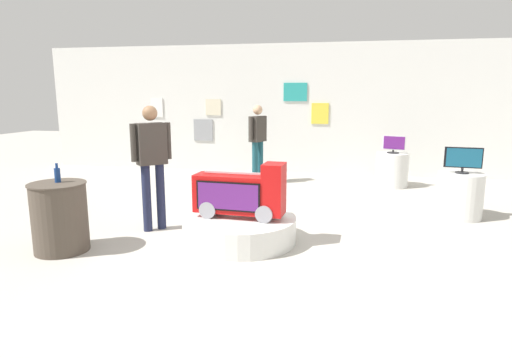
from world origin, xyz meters
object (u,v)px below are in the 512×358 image
(display_pedestal_left_rear, at_px, (392,170))
(bottle_on_side_table, at_px, (57,175))
(main_display_pedestal, at_px, (240,229))
(tv_on_center_rear, at_px, (463,159))
(shopper_browsing_near_truck, at_px, (258,138))
(novelty_firetruck_tv, at_px, (241,195))
(tv_on_left_rear, at_px, (394,144))
(side_table_round, at_px, (60,217))
(shopper_browsing_rear, at_px, (152,158))
(display_pedestal_center_rear, at_px, (460,195))

(display_pedestal_left_rear, xyz_separation_m, bottle_on_side_table, (-4.33, -4.58, 0.58))
(bottle_on_side_table, bearing_deg, main_display_pedestal, 18.92)
(tv_on_center_rear, relative_size, shopper_browsing_near_truck, 0.32)
(novelty_firetruck_tv, distance_m, tv_on_left_rear, 4.51)
(side_table_round, relative_size, shopper_browsing_near_truck, 0.51)
(bottle_on_side_table, relative_size, shopper_browsing_rear, 0.13)
(tv_on_left_rear, distance_m, tv_on_center_rear, 2.31)
(novelty_firetruck_tv, xyz_separation_m, tv_on_left_rear, (2.28, 3.89, 0.25))
(tv_on_left_rear, height_order, shopper_browsing_rear, shopper_browsing_rear)
(main_display_pedestal, xyz_separation_m, side_table_round, (-2.02, -0.74, 0.26))
(main_display_pedestal, height_order, tv_on_center_rear, tv_on_center_rear)
(main_display_pedestal, bearing_deg, novelty_firetruck_tv, -21.09)
(display_pedestal_left_rear, distance_m, shopper_browsing_rear, 5.13)
(novelty_firetruck_tv, bearing_deg, bottle_on_side_table, -161.47)
(display_pedestal_center_rear, relative_size, shopper_browsing_rear, 0.40)
(display_pedestal_left_rear, height_order, tv_on_left_rear, tv_on_left_rear)
(display_pedestal_left_rear, relative_size, shopper_browsing_near_truck, 0.42)
(bottle_on_side_table, distance_m, shopper_browsing_near_truck, 4.67)
(display_pedestal_center_rear, relative_size, side_table_round, 0.83)
(display_pedestal_left_rear, height_order, shopper_browsing_near_truck, shopper_browsing_near_truck)
(novelty_firetruck_tv, bearing_deg, shopper_browsing_near_truck, 97.46)
(tv_on_center_rear, bearing_deg, novelty_firetruck_tv, -150.56)
(display_pedestal_left_rear, height_order, display_pedestal_center_rear, same)
(tv_on_center_rear, relative_size, bottle_on_side_table, 2.33)
(display_pedestal_left_rear, bearing_deg, novelty_firetruck_tv, -120.30)
(main_display_pedestal, height_order, side_table_round, side_table_round)
(main_display_pedestal, distance_m, display_pedestal_center_rear, 3.49)
(main_display_pedestal, bearing_deg, shopper_browsing_near_truck, 97.15)
(main_display_pedestal, xyz_separation_m, shopper_browsing_rear, (-1.27, 0.25, 0.85))
(shopper_browsing_near_truck, bearing_deg, tv_on_left_rear, 3.60)
(main_display_pedestal, xyz_separation_m, shopper_browsing_near_truck, (-0.46, 3.71, 0.80))
(display_pedestal_center_rear, xyz_separation_m, shopper_browsing_rear, (-4.31, -1.46, 0.66))
(novelty_firetruck_tv, bearing_deg, shopper_browsing_rear, 168.78)
(bottle_on_side_table, xyz_separation_m, shopper_browsing_rear, (0.77, 0.94, 0.08))
(main_display_pedestal, xyz_separation_m, display_pedestal_center_rear, (3.05, 1.70, 0.18))
(display_pedestal_left_rear, bearing_deg, tv_on_center_rear, -71.04)
(shopper_browsing_rear, bearing_deg, main_display_pedestal, -11.05)
(novelty_firetruck_tv, distance_m, side_table_round, 2.18)
(main_display_pedestal, xyz_separation_m, novelty_firetruck_tv, (0.02, -0.01, 0.45))
(bottle_on_side_table, bearing_deg, shopper_browsing_rear, 50.96)
(shopper_browsing_rear, bearing_deg, side_table_round, -127.25)
(display_pedestal_left_rear, relative_size, bottle_on_side_table, 3.03)
(novelty_firetruck_tv, distance_m, display_pedestal_center_rear, 3.49)
(display_pedestal_center_rear, relative_size, shopper_browsing_near_truck, 0.42)
(display_pedestal_left_rear, relative_size, tv_on_center_rear, 1.30)
(side_table_round, bearing_deg, display_pedestal_center_rear, 25.76)
(display_pedestal_center_rear, bearing_deg, side_table_round, -154.24)
(side_table_round, bearing_deg, shopper_browsing_near_truck, 70.73)
(tv_on_left_rear, bearing_deg, display_pedestal_center_rear, -71.02)
(display_pedestal_left_rear, xyz_separation_m, tv_on_center_rear, (0.75, -2.19, 0.56))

